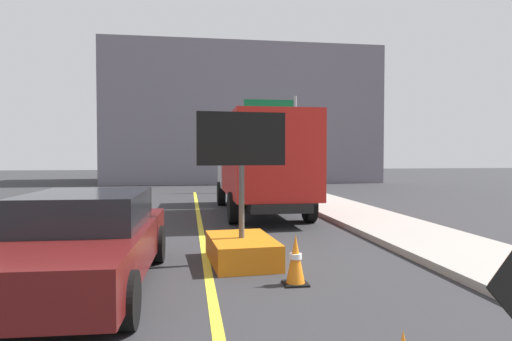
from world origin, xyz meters
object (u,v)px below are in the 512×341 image
(box_truck, at_px, (261,161))
(highway_guide_sign, at_px, (280,126))
(arrow_board_trailer, at_px, (242,236))
(traffic_cone_mid_lane, at_px, (296,260))
(pickup_car, at_px, (84,241))

(box_truck, relative_size, highway_guide_sign, 1.47)
(arrow_board_trailer, bearing_deg, box_truck, 77.85)
(traffic_cone_mid_lane, bearing_deg, highway_guide_sign, 79.01)
(arrow_board_trailer, height_order, pickup_car, arrow_board_trailer)
(box_truck, bearing_deg, arrow_board_trailer, -102.15)
(traffic_cone_mid_lane, bearing_deg, arrow_board_trailer, 113.48)
(box_truck, xyz_separation_m, highway_guide_sign, (2.41, 8.40, 1.69))
(highway_guide_sign, bearing_deg, arrow_board_trailer, -104.36)
(arrow_board_trailer, height_order, highway_guide_sign, highway_guide_sign)
(box_truck, xyz_separation_m, pickup_car, (-3.83, -7.71, -1.04))
(box_truck, height_order, highway_guide_sign, highway_guide_sign)
(pickup_car, bearing_deg, arrow_board_trailer, 26.48)
(box_truck, height_order, traffic_cone_mid_lane, box_truck)
(arrow_board_trailer, relative_size, traffic_cone_mid_lane, 3.60)
(box_truck, distance_m, pickup_car, 8.67)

